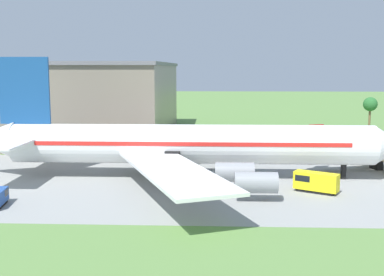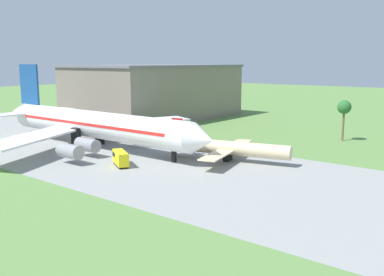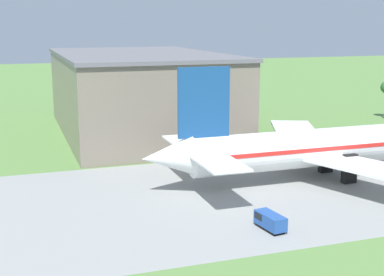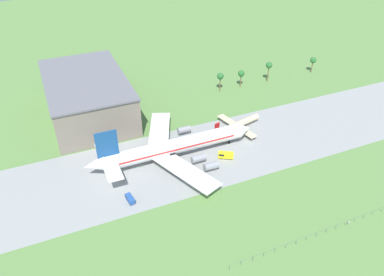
% 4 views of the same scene
% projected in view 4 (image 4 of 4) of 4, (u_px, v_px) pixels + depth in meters
% --- Properties ---
extents(ground_plane, '(600.00, 600.00, 0.00)m').
position_uv_depth(ground_plane, '(251.00, 142.00, 165.95)').
color(ground_plane, '#5B8442').
extents(taxiway_strip, '(320.00, 44.00, 0.02)m').
position_uv_depth(taxiway_strip, '(251.00, 142.00, 165.94)').
color(taxiway_strip, gray).
rests_on(taxiway_strip, ground_plane).
extents(jet_airliner, '(72.38, 61.20, 19.83)m').
position_uv_depth(jet_airliner, '(173.00, 147.00, 153.27)').
color(jet_airliner, white).
rests_on(jet_airliner, ground_plane).
extents(regional_aircraft, '(26.25, 23.83, 8.38)m').
position_uv_depth(regional_aircraft, '(236.00, 125.00, 171.98)').
color(regional_aircraft, beige).
rests_on(regional_aircraft, ground_plane).
extents(baggage_tug, '(6.50, 4.92, 2.97)m').
position_uv_depth(baggage_tug, '(225.00, 155.00, 155.23)').
color(baggage_tug, black).
rests_on(baggage_tug, ground_plane).
extents(fuel_truck, '(2.65, 5.11, 2.17)m').
position_uv_depth(fuel_truck, '(130.00, 199.00, 134.54)').
color(fuel_truck, black).
rests_on(fuel_truck, ground_plane).
extents(perimeter_fence, '(80.10, 0.10, 2.10)m').
position_uv_depth(perimeter_fence, '(337.00, 226.00, 123.50)').
color(perimeter_fence, slate).
rests_on(perimeter_fence, ground_plane).
extents(no_stopping_sign, '(0.44, 0.08, 1.68)m').
position_uv_depth(no_stopping_sign, '(349.00, 223.00, 125.12)').
color(no_stopping_sign, gray).
rests_on(no_stopping_sign, ground_plane).
extents(terminal_building, '(36.72, 61.20, 19.43)m').
position_uv_depth(terminal_building, '(87.00, 96.00, 180.52)').
color(terminal_building, slate).
rests_on(terminal_building, ground_plane).
extents(palm_tree_row, '(65.38, 3.60, 11.77)m').
position_uv_depth(palm_tree_row, '(262.00, 69.00, 209.85)').
color(palm_tree_row, brown).
rests_on(palm_tree_row, ground_plane).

